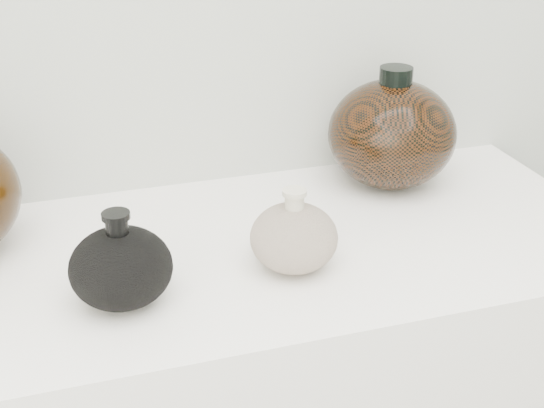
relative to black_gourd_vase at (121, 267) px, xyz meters
name	(u,v)px	position (x,y,z in m)	size (l,w,h in m)	color
black_gourd_vase	(121,267)	(0.00, 0.00, 0.00)	(0.13, 0.13, 0.13)	black
cream_gourd_vase	(294,237)	(0.24, 0.02, 0.00)	(0.13, 0.13, 0.12)	#C0B49A
right_round_pot	(392,133)	(0.49, 0.24, 0.04)	(0.27, 0.27, 0.21)	black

